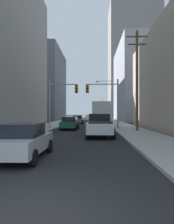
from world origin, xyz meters
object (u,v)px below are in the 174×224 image
(sedan_grey, at_px, (78,119))
(traffic_signal_far_right, at_px, (98,106))
(pickup_truck_white, at_px, (100,125))
(traffic_signal_near_left, at_px, (62,96))
(sedan_silver, at_px, (23,141))
(sedan_green, at_px, (70,123))
(traffic_signal_near_right, at_px, (104,95))
(city_bus, at_px, (102,113))

(sedan_grey, bearing_deg, traffic_signal_far_right, 79.74)
(pickup_truck_white, distance_m, traffic_signal_near_left, 8.73)
(sedan_silver, bearing_deg, pickup_truck_white, 66.92)
(pickup_truck_white, bearing_deg, sedan_grey, 99.82)
(sedan_green, bearing_deg, sedan_grey, 90.38)
(pickup_truck_white, height_order, traffic_signal_far_right, traffic_signal_far_right)
(sedan_grey, bearing_deg, traffic_signal_near_left, -93.83)
(traffic_signal_near_right, xyz_separation_m, traffic_signal_far_right, (0.19, 36.93, -0.02))
(sedan_silver, xyz_separation_m, traffic_signal_far_right, (4.47, 52.28, 3.26))
(traffic_signal_near_left, height_order, traffic_signal_near_right, same)
(sedan_grey, bearing_deg, sedan_silver, -90.29)
(traffic_signal_near_left, bearing_deg, traffic_signal_far_right, 81.99)
(sedan_silver, distance_m, traffic_signal_far_right, 52.58)
(pickup_truck_white, bearing_deg, traffic_signal_near_right, 84.41)
(pickup_truck_white, xyz_separation_m, traffic_signal_near_left, (-4.33, 6.92, 3.10))
(sedan_grey, height_order, traffic_signal_near_left, traffic_signal_near_left)
(traffic_signal_far_right, bearing_deg, traffic_signal_near_left, -98.01)
(sedan_grey, relative_size, traffic_signal_near_right, 0.70)
(traffic_signal_near_left, bearing_deg, sedan_grey, 86.17)
(city_bus, bearing_deg, traffic_signal_near_right, -89.85)
(sedan_silver, distance_m, traffic_signal_near_left, 15.72)
(pickup_truck_white, bearing_deg, sedan_silver, -113.08)
(traffic_signal_near_right, height_order, traffic_signal_far_right, same)
(pickup_truck_white, xyz_separation_m, sedan_grey, (-3.45, 19.96, -0.16))
(city_bus, height_order, traffic_signal_near_left, traffic_signal_near_left)
(sedan_silver, bearing_deg, sedan_grey, 89.71)
(traffic_signal_far_right, bearing_deg, city_bus, -90.39)
(pickup_truck_white, relative_size, traffic_signal_near_right, 0.91)
(sedan_green, xyz_separation_m, traffic_signal_far_right, (4.24, 37.07, 3.26))
(traffic_signal_near_left, bearing_deg, city_bus, 51.04)
(sedan_green, height_order, traffic_signal_far_right, traffic_signal_far_right)
(sedan_silver, bearing_deg, traffic_signal_near_right, 74.45)
(city_bus, xyz_separation_m, traffic_signal_near_right, (0.02, -6.17, 2.12))
(traffic_signal_near_right, bearing_deg, traffic_signal_far_right, 89.70)
(sedan_silver, height_order, sedan_grey, same)
(city_bus, relative_size, sedan_grey, 2.75)
(sedan_grey, height_order, traffic_signal_near_right, traffic_signal_near_right)
(city_bus, height_order, traffic_signal_far_right, traffic_signal_far_right)
(pickup_truck_white, relative_size, traffic_signal_near_left, 0.91)
(pickup_truck_white, bearing_deg, city_bus, 87.11)
(pickup_truck_white, height_order, sedan_silver, pickup_truck_white)
(city_bus, xyz_separation_m, traffic_signal_far_right, (0.21, 30.76, 2.10))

